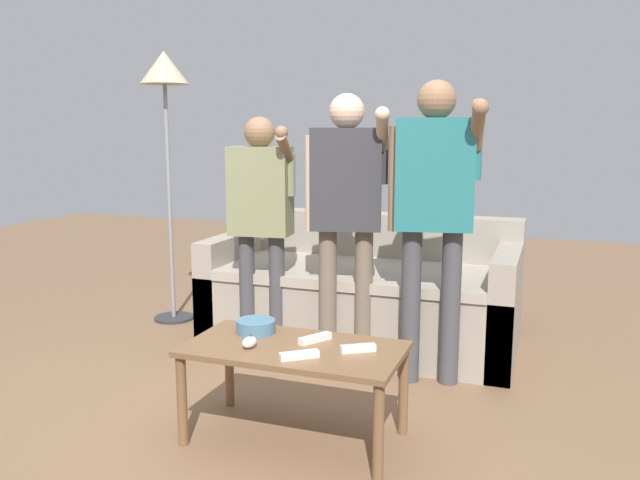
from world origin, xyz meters
TOP-DOWN VIEW (x-y plane):
  - ground_plane at (0.00, 0.00)m, footprint 12.00×12.00m
  - couch at (0.17, 1.40)m, footprint 1.92×0.92m
  - coffee_table at (0.27, 0.00)m, footprint 0.94×0.50m
  - snack_bowl at (0.03, 0.12)m, footprint 0.18×0.18m
  - game_remote_nunchuk at (0.10, -0.08)m, footprint 0.06×0.09m
  - floor_lamp at (-1.25, 1.40)m, footprint 0.33×0.33m
  - player_left at (-0.31, 0.92)m, footprint 0.44×0.28m
  - player_center at (0.22, 0.90)m, footprint 0.49×0.32m
  - player_right at (0.71, 0.87)m, footprint 0.51×0.36m
  - game_remote_wand_near at (0.34, 0.09)m, footprint 0.12×0.16m
  - game_remote_wand_far at (0.35, -0.14)m, footprint 0.15×0.13m
  - game_remote_wand_spare at (0.55, 0.03)m, footprint 0.15×0.11m

SIDE VIEW (x-z plane):
  - ground_plane at x=0.00m, z-range 0.00..0.00m
  - couch at x=0.17m, z-range -0.10..0.70m
  - coffee_table at x=0.27m, z-range 0.16..0.59m
  - game_remote_wand_far at x=0.35m, z-range 0.43..0.46m
  - game_remote_wand_near at x=0.34m, z-range 0.43..0.46m
  - game_remote_wand_spare at x=0.55m, z-range 0.43..0.46m
  - game_remote_nunchuk at x=0.10m, z-range 0.43..0.48m
  - snack_bowl at x=0.03m, z-range 0.43..0.49m
  - player_left at x=-0.31m, z-range 0.19..1.62m
  - player_center at x=0.22m, z-range 0.20..1.75m
  - player_right at x=0.71m, z-range 0.21..1.82m
  - floor_lamp at x=-1.25m, z-range 0.69..2.57m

